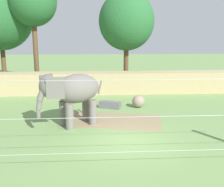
# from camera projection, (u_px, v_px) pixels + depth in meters

# --- Properties ---
(ground_plane) EXTENTS (120.00, 120.00, 0.00)m
(ground_plane) POSITION_uv_depth(u_px,v_px,m) (129.00, 142.00, 11.71)
(ground_plane) COLOR #759956
(dirt_patch) EXTENTS (5.85, 3.94, 0.01)m
(dirt_patch) POSITION_uv_depth(u_px,v_px,m) (112.00, 120.00, 14.68)
(dirt_patch) COLOR #937F5B
(dirt_patch) RESTS_ON ground
(embankment_wall) EXTENTS (36.00, 1.80, 1.72)m
(embankment_wall) POSITION_uv_depth(u_px,v_px,m) (113.00, 83.00, 21.72)
(embankment_wall) COLOR tan
(embankment_wall) RESTS_ON ground
(elephant) EXTENTS (3.36, 2.66, 2.76)m
(elephant) POSITION_uv_depth(u_px,v_px,m) (72.00, 91.00, 13.44)
(elephant) COLOR slate
(elephant) RESTS_ON ground
(enrichment_ball) EXTENTS (0.81, 0.81, 0.81)m
(enrichment_ball) POSITION_uv_depth(u_px,v_px,m) (138.00, 101.00, 17.31)
(enrichment_ball) COLOR gray
(enrichment_ball) RESTS_ON ground
(cable_fence) EXTENTS (12.22, 0.23, 3.29)m
(cable_fence) POSITION_uv_depth(u_px,v_px,m) (138.00, 123.00, 9.07)
(cable_fence) COLOR brown
(cable_fence) RESTS_ON ground
(feed_trough) EXTENTS (1.48, 1.00, 0.44)m
(feed_trough) POSITION_uv_depth(u_px,v_px,m) (110.00, 105.00, 17.15)
(feed_trough) COLOR slate
(feed_trough) RESTS_ON ground
(tree_far_left) EXTENTS (6.27, 6.27, 9.85)m
(tree_far_left) POSITION_uv_depth(u_px,v_px,m) (0.00, 15.00, 24.80)
(tree_far_left) COLOR brown
(tree_far_left) RESTS_ON ground
(tree_right_of_centre) EXTENTS (4.22, 4.22, 9.86)m
(tree_right_of_centre) POSITION_uv_depth(u_px,v_px,m) (33.00, 2.00, 23.19)
(tree_right_of_centre) COLOR brown
(tree_right_of_centre) RESTS_ON ground
(tree_far_right) EXTENTS (4.94, 4.94, 8.51)m
(tree_far_right) POSITION_uv_depth(u_px,v_px,m) (126.00, 21.00, 23.41)
(tree_far_right) COLOR brown
(tree_far_right) RESTS_ON ground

